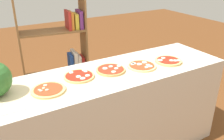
{
  "coord_description": "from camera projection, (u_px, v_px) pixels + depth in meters",
  "views": [
    {
      "loc": [
        -0.96,
        -1.64,
        1.8
      ],
      "look_at": [
        0.0,
        0.0,
        0.94
      ],
      "focal_mm": 38.76,
      "sensor_mm": 36.0,
      "label": 1
    }
  ],
  "objects": [
    {
      "name": "counter",
      "position": [
        112.0,
        116.0,
        2.29
      ],
      "size": [
        2.18,
        0.64,
        0.92
      ],
      "primitive_type": "cube",
      "color": "beige",
      "rests_on": "ground_plane"
    },
    {
      "name": "parchment_paper",
      "position": [
        112.0,
        72.0,
        2.1
      ],
      "size": [
        1.86,
        0.44,
        0.0
      ],
      "primitive_type": "cube",
      "color": "beige",
      "rests_on": "counter"
    },
    {
      "name": "pizza_mushroom_0",
      "position": [
        48.0,
        90.0,
        1.79
      ],
      "size": [
        0.25,
        0.25,
        0.02
      ],
      "color": "#DBB26B",
      "rests_on": "parchment_paper"
    },
    {
      "name": "pizza_mozzarella_1",
      "position": [
        79.0,
        76.0,
        2.0
      ],
      "size": [
        0.25,
        0.25,
        0.02
      ],
      "color": "#DBB26B",
      "rests_on": "parchment_paper"
    },
    {
      "name": "pizza_mozzarella_2",
      "position": [
        111.0,
        70.0,
        2.11
      ],
      "size": [
        0.25,
        0.25,
        0.03
      ],
      "color": "tan",
      "rests_on": "parchment_paper"
    },
    {
      "name": "pizza_mozzarella_3",
      "position": [
        142.0,
        66.0,
        2.19
      ],
      "size": [
        0.26,
        0.26,
        0.02
      ],
      "color": "#E5C17F",
      "rests_on": "parchment_paper"
    },
    {
      "name": "pizza_mozzarella_4",
      "position": [
        168.0,
        61.0,
        2.3
      ],
      "size": [
        0.25,
        0.25,
        0.03
      ],
      "color": "#DBB26B",
      "rests_on": "parchment_paper"
    },
    {
      "name": "bookshelf",
      "position": [
        63.0,
        58.0,
        2.89
      ],
      "size": [
        0.78,
        0.37,
        1.62
      ],
      "color": "brown",
      "rests_on": "ground_plane"
    }
  ]
}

